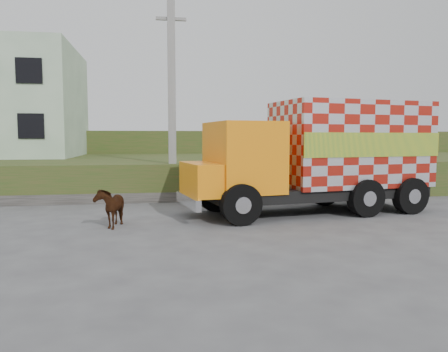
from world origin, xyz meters
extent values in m
plane|color=#474749|center=(0.00, 0.00, 0.00)|extent=(120.00, 120.00, 0.00)
cube|color=#2A4B19|center=(0.00, 10.00, 0.75)|extent=(40.00, 12.00, 1.50)
cube|color=#2A4B19|center=(0.00, 22.00, 1.50)|extent=(40.00, 12.00, 3.00)
cube|color=#595651|center=(-2.00, 4.20, 0.20)|extent=(16.00, 0.50, 0.40)
cube|color=gray|center=(-1.00, 4.60, 4.00)|extent=(0.30, 0.30, 8.00)
cube|color=gray|center=(-1.00, 4.60, 7.20)|extent=(1.20, 0.12, 0.12)
cube|color=black|center=(3.69, 0.97, 0.72)|extent=(7.80, 3.63, 0.39)
cube|color=orange|center=(1.08, 0.53, 1.93)|extent=(2.38, 2.83, 2.21)
cube|color=orange|center=(-0.18, 0.32, 1.27)|extent=(1.47, 2.47, 0.99)
cube|color=silver|center=(4.99, 1.18, 2.32)|extent=(5.44, 3.45, 2.87)
cube|color=yellow|center=(5.22, -0.14, 2.32)|extent=(5.01, 0.88, 0.77)
cube|color=yellow|center=(4.77, 2.51, 2.32)|extent=(5.01, 0.88, 0.77)
cube|color=silver|center=(-0.72, 0.23, 0.61)|extent=(0.58, 2.53, 0.33)
cylinder|color=black|center=(0.74, -0.81, 0.61)|extent=(1.26, 0.58, 1.21)
cylinder|color=black|center=(0.32, 1.69, 0.61)|extent=(1.26, 0.58, 1.21)
cylinder|color=black|center=(4.99, -0.10, 0.61)|extent=(1.26, 0.58, 1.21)
cylinder|color=black|center=(4.57, 2.40, 0.61)|extent=(1.26, 0.58, 1.21)
cylinder|color=black|center=(6.73, 0.19, 0.61)|extent=(1.26, 0.58, 1.21)
cylinder|color=black|center=(6.31, 2.69, 0.61)|extent=(1.26, 0.58, 1.21)
imported|color=#37200D|center=(-2.98, -0.42, 0.58)|extent=(0.85, 1.45, 1.15)
imported|color=#2A2825|center=(1.95, 7.21, 2.28)|extent=(0.67, 0.55, 1.57)
camera|label=1|loc=(-1.74, -13.12, 2.54)|focal=35.00mm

